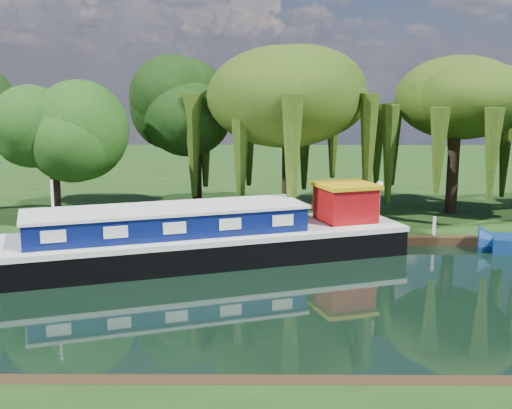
{
  "coord_description": "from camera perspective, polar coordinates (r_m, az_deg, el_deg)",
  "views": [
    {
      "loc": [
        -6.0,
        -24.03,
        8.12
      ],
      "look_at": [
        -6.2,
        4.53,
        2.8
      ],
      "focal_mm": 45.0,
      "sensor_mm": 36.0,
      "label": 1
    }
  ],
  "objects": [
    {
      "name": "ground",
      "position": [
        26.06,
        13.82,
        -7.92
      ],
      "size": [
        120.0,
        120.0,
        0.0
      ],
      "primitive_type": "plane",
      "color": "black"
    },
    {
      "name": "far_bank",
      "position": [
        58.87,
        6.25,
        2.78
      ],
      "size": [
        120.0,
        52.0,
        0.45
      ],
      "primitive_type": "cube",
      "color": "black",
      "rests_on": "ground"
    },
    {
      "name": "dutch_barge",
      "position": [
        30.11,
        -5.4,
        -3.04
      ],
      "size": [
        20.8,
        10.98,
        4.31
      ],
      "rotation": [
        0.0,
        0.0,
        0.33
      ],
      "color": "black",
      "rests_on": "ground"
    },
    {
      "name": "red_dinghy",
      "position": [
        32.19,
        -1.31,
        -4.06
      ],
      "size": [
        3.12,
        2.33,
        0.62
      ],
      "primitive_type": "imported",
      "rotation": [
        0.0,
        0.0,
        1.5
      ],
      "color": "maroon",
      "rests_on": "ground"
    },
    {
      "name": "willow_left",
      "position": [
        37.42,
        2.91,
        9.37
      ],
      "size": [
        7.94,
        7.94,
        9.51
      ],
      "color": "black",
      "rests_on": "far_bank"
    },
    {
      "name": "willow_right",
      "position": [
        40.35,
        17.37,
        8.07
      ],
      "size": [
        7.04,
        7.04,
        8.58
      ],
      "color": "black",
      "rests_on": "far_bank"
    },
    {
      "name": "tree_far_left",
      "position": [
        36.53,
        -17.66,
        6.29
      ],
      "size": [
        4.77,
        4.77,
        7.68
      ],
      "color": "black",
      "rests_on": "far_bank"
    },
    {
      "name": "tree_far_mid",
      "position": [
        39.7,
        -5.38,
        8.05
      ],
      "size": [
        5.29,
        5.29,
        8.66
      ],
      "color": "black",
      "rests_on": "far_bank"
    },
    {
      "name": "lamppost",
      "position": [
        35.6,
        10.92,
        1.14
      ],
      "size": [
        0.36,
        0.36,
        2.56
      ],
      "color": "silver",
      "rests_on": "far_bank"
    },
    {
      "name": "mooring_posts",
      "position": [
        33.66,
        9.8,
        -1.9
      ],
      "size": [
        19.16,
        0.16,
        1.0
      ],
      "color": "silver",
      "rests_on": "far_bank"
    }
  ]
}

